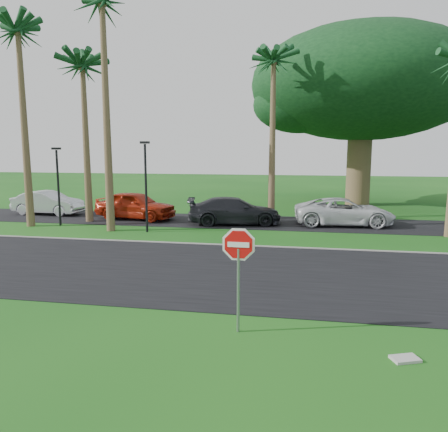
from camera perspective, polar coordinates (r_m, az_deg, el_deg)
ground at (r=13.48m, az=1.64°, el=-9.66°), size 120.00×120.00×0.00m
road at (r=15.37m, az=2.79°, el=-7.30°), size 120.00×8.00×0.02m
parking_strip at (r=25.57m, az=5.92°, el=-0.85°), size 120.00×5.00×0.02m
curb at (r=19.26m, az=4.39°, el=-3.95°), size 120.00×0.12×0.06m
stop_sign_near at (r=10.06m, az=1.90°, el=-5.54°), size 1.05×0.07×2.62m
palm_left_far at (r=26.94m, az=-25.30°, el=20.55°), size 5.00×5.00×11.50m
palm_left_mid at (r=27.08m, az=-17.99°, el=17.74°), size 5.00×5.00×10.00m
palm_left_near at (r=24.34m, az=-15.63°, el=24.78°), size 5.00×5.00×12.50m
palm_center at (r=27.16m, az=6.50°, el=19.11°), size 5.00×5.00×10.50m
canopy_tree at (r=35.20m, az=17.64°, el=16.02°), size 16.50×16.50×13.12m
streetlight_left at (r=25.96m, az=-20.86°, el=4.30°), size 0.45×0.25×4.34m
streetlight_right at (r=22.64m, az=-10.18°, el=4.55°), size 0.45×0.25×4.64m
car_silver at (r=30.71m, az=-21.99°, el=1.58°), size 4.71×1.88×1.52m
car_red at (r=27.14m, az=-11.51°, el=1.35°), size 5.23×2.84×1.69m
car_dark at (r=24.78m, az=1.37°, el=0.65°), size 5.58×3.16×1.53m
car_minivan at (r=25.35m, az=15.42°, el=0.50°), size 5.64×2.93×1.52m
utility_slab at (r=10.05m, az=22.57°, el=-16.85°), size 0.64×0.52×0.06m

